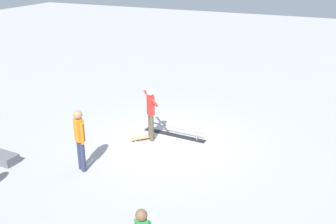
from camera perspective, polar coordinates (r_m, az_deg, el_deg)
name	(u,v)px	position (r m, az deg, el deg)	size (l,w,h in m)	color
ground_plane	(168,142)	(12.36, 0.03, -4.38)	(60.00, 60.00, 0.00)	#9E9EA3
grind_rail	(174,132)	(12.75, 0.93, -2.85)	(2.17, 0.36, 0.32)	black
skater_main	(151,111)	(12.14, -2.53, 0.22)	(0.99, 1.07, 1.71)	brown
skateboard_main	(143,138)	(12.51, -3.65, -3.72)	(0.70, 0.72, 0.09)	tan
bystander_orange_shirt	(80,137)	(10.64, -12.70, -3.59)	(0.39, 0.28, 1.74)	#2D3351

